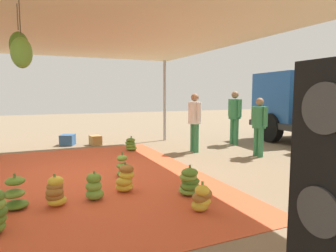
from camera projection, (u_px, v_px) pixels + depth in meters
The scene contains 16 objects.
ground_plane at pixel (216, 163), 7.06m from camera, with size 40.00×40.00×0.00m, color #7F6B51.
tarp_orange at pixel (88, 178), 5.85m from camera, with size 6.50×4.54×0.01m, color #D1512D.
tent_canopy at pixel (78, 33), 5.49m from camera, with size 8.00×7.00×2.88m.
banana_bunch_0 at pixel (94, 187), 4.62m from camera, with size 0.38×0.38×0.45m.
banana_bunch_1 at pixel (122, 167), 5.91m from camera, with size 0.35×0.35×0.49m.
banana_bunch_2 at pixel (125, 179), 4.99m from camera, with size 0.43×0.42×0.51m.
banana_bunch_5 at pixel (55, 192), 4.35m from camera, with size 0.40×0.40×0.49m.
banana_bunch_6 at pixel (131, 145), 8.63m from camera, with size 0.44×0.44×0.42m.
banana_bunch_7 at pixel (15, 195), 4.23m from camera, with size 0.46×0.46×0.52m.
banana_bunch_9 at pixel (202, 198), 4.15m from camera, with size 0.34×0.35×0.43m.
banana_bunch_10 at pixel (189, 182), 4.82m from camera, with size 0.45×0.44×0.50m.
worker_0 at pixel (195, 118), 8.39m from camera, with size 0.61×0.37×1.67m.
worker_1 at pixel (235, 114), 9.61m from camera, with size 0.64×0.39×1.75m.
worker_2 at pixel (259, 123), 7.77m from camera, with size 0.57×0.35×1.56m.
crate_0 at pixel (95, 140), 9.60m from camera, with size 0.42×0.32×0.31m, color #B78947.
crate_1 at pixel (68, 140), 9.57m from camera, with size 0.47×0.41×0.34m, color #335B8E.
Camera 1 is at (5.87, -0.85, 1.66)m, focal length 31.53 mm.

